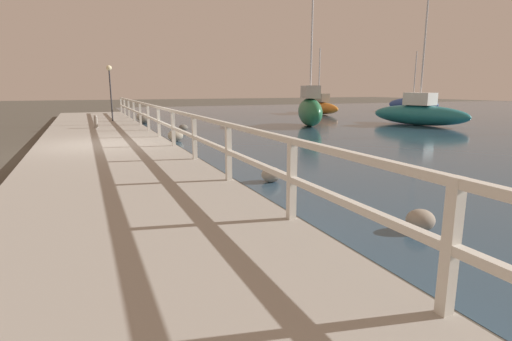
# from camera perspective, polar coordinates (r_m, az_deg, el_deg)

# --- Properties ---
(ground_plane) EXTENTS (120.00, 120.00, 0.00)m
(ground_plane) POSITION_cam_1_polar(r_m,az_deg,el_deg) (13.37, -20.72, 2.51)
(ground_plane) COLOR #4C473D
(dock_walkway) EXTENTS (4.01, 36.00, 0.25)m
(dock_walkway) POSITION_cam_1_polar(r_m,az_deg,el_deg) (13.35, -20.76, 3.04)
(dock_walkway) COLOR #9E998E
(dock_walkway) RESTS_ON ground
(railing) EXTENTS (0.10, 32.50, 1.09)m
(railing) POSITION_cam_1_polar(r_m,az_deg,el_deg) (13.47, -12.86, 7.25)
(railing) COLOR silver
(railing) RESTS_ON dock_walkway
(boulder_upstream) EXTENTS (0.41, 0.37, 0.31)m
(boulder_upstream) POSITION_cam_1_polar(r_m,az_deg,el_deg) (6.05, 22.43, -6.57)
(boulder_upstream) COLOR gray
(boulder_upstream) RESTS_ON ground
(boulder_mid_strip) EXTENTS (0.60, 0.54, 0.45)m
(boulder_mid_strip) POSITION_cam_1_polar(r_m,az_deg,el_deg) (23.54, -15.63, 7.05)
(boulder_mid_strip) COLOR #666056
(boulder_mid_strip) RESTS_ON ground
(boulder_downstream) EXTENTS (0.57, 0.52, 0.43)m
(boulder_downstream) POSITION_cam_1_polar(r_m,az_deg,el_deg) (15.31, -11.42, 4.92)
(boulder_downstream) COLOR gray
(boulder_downstream) RESTS_ON ground
(boulder_far_strip) EXTENTS (0.43, 0.39, 0.32)m
(boulder_far_strip) POSITION_cam_1_polar(r_m,az_deg,el_deg) (8.47, 2.20, -0.57)
(boulder_far_strip) COLOR gray
(boulder_far_strip) RESTS_ON ground
(boulder_near_dock) EXTENTS (0.68, 0.61, 0.51)m
(boulder_near_dock) POSITION_cam_1_polar(r_m,az_deg,el_deg) (25.10, -15.96, 7.36)
(boulder_near_dock) COLOR gray
(boulder_near_dock) RESTS_ON ground
(boulder_water_edge) EXTENTS (0.41, 0.37, 0.31)m
(boulder_water_edge) POSITION_cam_1_polar(r_m,az_deg,el_deg) (18.89, -10.34, 6.03)
(boulder_water_edge) COLOR #666056
(boulder_water_edge) RESTS_ON ground
(mooring_bollard) EXTENTS (0.16, 0.16, 0.56)m
(mooring_bollard) POSITION_cam_1_polar(r_m,az_deg,el_deg) (18.81, -21.90, 6.51)
(mooring_bollard) COLOR gray
(mooring_bollard) RESTS_ON dock_walkway
(dock_lamp) EXTENTS (0.28, 0.28, 2.86)m
(dock_lamp) POSITION_cam_1_polar(r_m,az_deg,el_deg) (22.43, -20.17, 12.23)
(dock_lamp) COLOR #2D2D33
(dock_lamp) RESTS_ON dock_walkway
(sailboat_blue) EXTENTS (2.45, 4.51, 4.92)m
(sailboat_blue) POSITION_cam_1_polar(r_m,az_deg,el_deg) (36.67, 21.49, 8.84)
(sailboat_blue) COLOR #2D4C9E
(sailboat_blue) RESTS_ON water_surface
(sailboat_teal) EXTENTS (2.67, 5.70, 6.37)m
(sailboat_teal) POSITION_cam_1_polar(r_m,az_deg,el_deg) (23.30, 22.25, 7.59)
(sailboat_teal) COLOR #1E707A
(sailboat_teal) RESTS_ON water_surface
(sailboat_orange) EXTENTS (1.49, 5.99, 4.90)m
(sailboat_orange) POSITION_cam_1_polar(r_m,az_deg,el_deg) (31.66, 8.90, 9.10)
(sailboat_orange) COLOR orange
(sailboat_orange) RESTS_ON water_surface
(sailboat_green) EXTENTS (2.24, 3.94, 6.42)m
(sailboat_green) POSITION_cam_1_polar(r_m,az_deg,el_deg) (21.21, 7.70, 8.66)
(sailboat_green) COLOR #236B42
(sailboat_green) RESTS_ON water_surface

